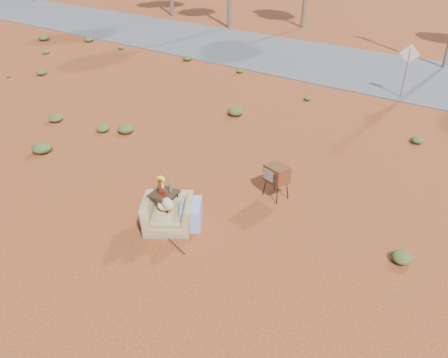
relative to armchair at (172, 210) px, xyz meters
The scene contains 8 objects.
ground 0.60m from the armchair, 14.69° to the left, with size 140.00×140.00×0.00m, color #94491D.
highway 15.10m from the armchair, 88.65° to the left, with size 140.00×7.00×0.04m, color #565659.
armchair is the anchor object (origin of this frame).
tv_unit 2.90m from the armchair, 61.81° to the left, with size 0.69×0.62×0.94m.
side_table 0.50m from the armchair, 164.69° to the left, with size 0.64×0.64×1.14m.
rusty_bar 0.66m from the armchair, 64.36° to the right, with size 0.04×0.04×1.45m, color #4C2814.
road_sign 12.28m from the armchair, 81.27° to the left, with size 0.78×0.06×2.19m.
scrub_patch 4.54m from the armchair, 95.94° to the left, with size 17.49×8.07×0.33m.
Camera 1 is at (5.54, -6.26, 6.37)m, focal length 35.00 mm.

